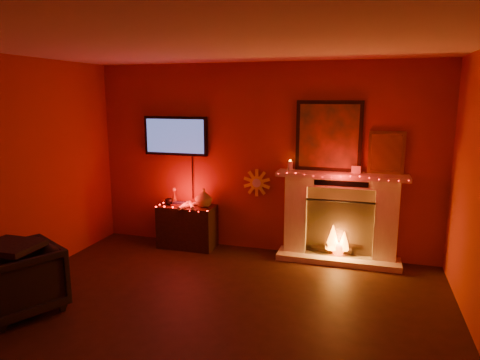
# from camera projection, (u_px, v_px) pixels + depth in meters

# --- Properties ---
(room) EXTENTS (5.00, 5.00, 5.00)m
(room) POSITION_uv_depth(u_px,v_px,m) (193.00, 198.00, 3.77)
(room) COLOR black
(room) RESTS_ON ground
(floor) EXTENTS (5.00, 5.00, 0.00)m
(floor) POSITION_uv_depth(u_px,v_px,m) (196.00, 337.00, 4.03)
(floor) COLOR black
(floor) RESTS_ON ground
(fireplace) EXTENTS (1.72, 0.40, 2.18)m
(fireplace) POSITION_uv_depth(u_px,v_px,m) (340.00, 209.00, 5.82)
(fireplace) COLOR #F2E4CC
(fireplace) RESTS_ON floor
(tv) EXTENTS (1.00, 0.07, 1.24)m
(tv) POSITION_uv_depth(u_px,v_px,m) (176.00, 136.00, 6.39)
(tv) COLOR black
(tv) RESTS_ON room
(sunburst_clock) EXTENTS (0.40, 0.03, 0.40)m
(sunburst_clock) POSITION_uv_depth(u_px,v_px,m) (257.00, 183.00, 6.19)
(sunburst_clock) COLOR yellow
(sunburst_clock) RESTS_ON room
(console_table) EXTENTS (0.84, 0.49, 0.90)m
(console_table) POSITION_uv_depth(u_px,v_px,m) (188.00, 224.00, 6.38)
(console_table) COLOR black
(console_table) RESTS_ON floor
(armchair) EXTENTS (1.04, 1.05, 0.71)m
(armchair) POSITION_uv_depth(u_px,v_px,m) (18.00, 280.00, 4.44)
(armchair) COLOR black
(armchair) RESTS_ON floor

